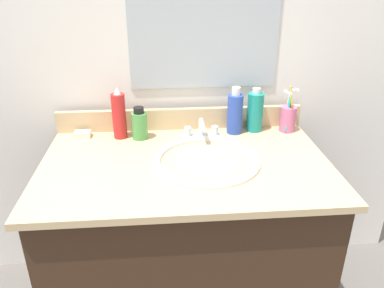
{
  "coord_description": "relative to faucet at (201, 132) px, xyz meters",
  "views": [
    {
      "loc": [
        -0.08,
        -1.19,
        1.37
      ],
      "look_at": [
        0.02,
        0.0,
        0.8
      ],
      "focal_mm": 35.64,
      "sensor_mm": 36.0,
      "label": 1
    }
  ],
  "objects": [
    {
      "name": "faucet",
      "position": [
        0.0,
        0.0,
        0.0
      ],
      "size": [
        0.16,
        0.1,
        0.08
      ],
      "color": "silver",
      "rests_on": "countertop"
    },
    {
      "name": "countertop",
      "position": [
        -0.08,
        -0.2,
        -0.04
      ],
      "size": [
        1.03,
        0.64,
        0.02
      ],
      "primitive_type": "cube",
      "color": "#D1B284",
      "rests_on": "vanity_cabinet"
    },
    {
      "name": "bottle_spray_red",
      "position": [
        -0.32,
        0.04,
        0.07
      ],
      "size": [
        0.05,
        0.05,
        0.21
      ],
      "color": "red",
      "rests_on": "countertop"
    },
    {
      "name": "bottle_mouthwash_teal",
      "position": [
        0.23,
        0.07,
        0.06
      ],
      "size": [
        0.07,
        0.07,
        0.18
      ],
      "color": "teal",
      "rests_on": "countertop"
    },
    {
      "name": "vanity_cabinet",
      "position": [
        -0.08,
        -0.2,
        -0.41
      ],
      "size": [
        0.98,
        0.58,
        0.71
      ],
      "primitive_type": "cube",
      "color": "#382316",
      "rests_on": "ground_plane"
    },
    {
      "name": "backsplash",
      "position": [
        -0.08,
        0.11,
        0.02
      ],
      "size": [
        1.03,
        0.02,
        0.09
      ],
      "primitive_type": "cube",
      "color": "#D1B284",
      "rests_on": "countertop"
    },
    {
      "name": "mirror_panel",
      "position": [
        0.02,
        0.15,
        0.42
      ],
      "size": [
        0.6,
        0.01,
        0.56
      ],
      "primitive_type": "cube",
      "color": "#B2BCC6"
    },
    {
      "name": "cup_pink",
      "position": [
        0.37,
        0.05,
        0.03
      ],
      "size": [
        0.07,
        0.07,
        0.19
      ],
      "color": "#D16693",
      "rests_on": "countertop"
    },
    {
      "name": "soap_bar",
      "position": [
        -0.48,
        0.05,
        -0.02
      ],
      "size": [
        0.06,
        0.04,
        0.02
      ],
      "primitive_type": "cube",
      "color": "white",
      "rests_on": "countertop"
    },
    {
      "name": "bottle_shampoo_blue",
      "position": [
        0.14,
        0.05,
        0.06
      ],
      "size": [
        0.06,
        0.06,
        0.2
      ],
      "color": "#2D4CB2",
      "rests_on": "countertop"
    },
    {
      "name": "sink_basin",
      "position": [
        0.0,
        -0.19,
        -0.06
      ],
      "size": [
        0.38,
        0.38,
        0.11
      ],
      "color": "white",
      "rests_on": "countertop"
    },
    {
      "name": "bottle_toner_green",
      "position": [
        -0.25,
        0.02,
        0.03
      ],
      "size": [
        0.06,
        0.06,
        0.13
      ],
      "color": "#4C9E4C",
      "rests_on": "countertop"
    },
    {
      "name": "back_wall",
      "position": [
        -0.08,
        0.17,
        -0.11
      ],
      "size": [
        2.13,
        0.04,
        1.3
      ],
      "primitive_type": "cube",
      "color": "white",
      "rests_on": "ground_plane"
    }
  ]
}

